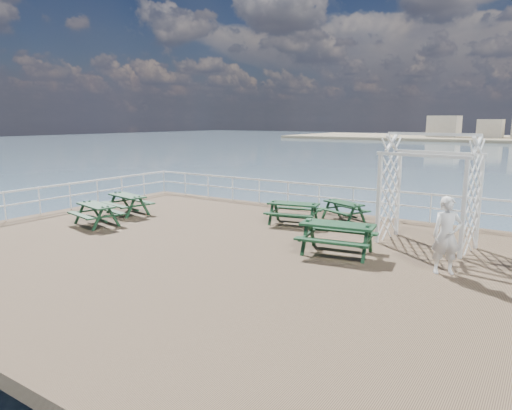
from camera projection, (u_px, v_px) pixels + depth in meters
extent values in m
cube|color=brown|center=(216.00, 253.00, 13.32)|extent=(18.00, 14.00, 0.30)
plane|color=#3F586B|center=(460.00, 176.00, 46.48)|extent=(300.00, 300.00, 0.00)
cube|color=beige|center=(445.00, 126.00, 132.08)|extent=(8.00, 8.00, 6.00)
cube|color=beige|center=(491.00, 128.00, 125.68)|extent=(6.00, 8.00, 5.00)
cylinder|color=brown|center=(165.00, 225.00, 22.11)|extent=(0.36, 0.36, 2.10)
cube|color=white|center=(319.00, 185.00, 18.72)|extent=(17.70, 0.07, 0.07)
cube|color=white|center=(319.00, 197.00, 18.81)|extent=(17.70, 0.05, 0.05)
cylinder|color=white|center=(164.00, 181.00, 23.60)|extent=(0.05, 0.05, 1.10)
cube|color=white|center=(38.00, 188.00, 17.89)|extent=(0.07, 13.70, 0.07)
cube|color=white|center=(39.00, 200.00, 17.98)|extent=(0.05, 13.70, 0.05)
cube|color=#13361C|center=(127.00, 196.00, 17.99)|extent=(1.88, 1.03, 0.06)
cube|color=#13361C|center=(141.00, 201.00, 18.46)|extent=(1.79, 0.59, 0.05)
cube|color=#13361C|center=(114.00, 205.00, 17.63)|extent=(1.79, 0.59, 0.05)
cube|color=#13361C|center=(118.00, 201.00, 18.56)|extent=(0.36, 1.42, 0.06)
cube|color=#13361C|center=(137.00, 206.00, 17.54)|extent=(0.36, 1.42, 0.06)
cube|color=#13361C|center=(125.00, 201.00, 18.78)|extent=(0.18, 0.51, 0.86)
cube|color=#13361C|center=(111.00, 203.00, 18.36)|extent=(0.18, 0.51, 0.86)
cube|color=#13361C|center=(144.00, 206.00, 17.75)|extent=(0.18, 0.51, 0.86)
cube|color=#13361C|center=(130.00, 208.00, 17.34)|extent=(0.18, 0.51, 0.86)
cube|color=#13361C|center=(128.00, 208.00, 18.08)|extent=(1.56, 0.39, 0.06)
cube|color=#13361C|center=(344.00, 203.00, 16.87)|extent=(1.69, 1.19, 0.05)
cube|color=#13361C|center=(354.00, 208.00, 17.20)|extent=(1.53, 0.83, 0.04)
cube|color=#13361C|center=(333.00, 211.00, 16.64)|extent=(1.53, 0.83, 0.04)
cube|color=#13361C|center=(331.00, 207.00, 17.46)|extent=(0.57, 1.19, 0.05)
cube|color=#13361C|center=(356.00, 213.00, 16.38)|extent=(0.57, 1.19, 0.05)
cube|color=#13361C|center=(336.00, 208.00, 17.61)|extent=(0.24, 0.44, 0.77)
cube|color=#13361C|center=(326.00, 209.00, 17.33)|extent=(0.24, 0.44, 0.77)
cube|color=#13361C|center=(361.00, 214.00, 16.53)|extent=(0.24, 0.44, 0.77)
cube|color=#13361C|center=(351.00, 215.00, 16.25)|extent=(0.24, 0.44, 0.77)
cube|color=#13361C|center=(343.00, 214.00, 16.95)|extent=(1.31, 0.62, 0.05)
cube|color=#13361C|center=(294.00, 204.00, 16.25)|extent=(1.89, 1.05, 0.06)
cube|color=#13361C|center=(298.00, 209.00, 16.85)|extent=(1.80, 0.61, 0.05)
cube|color=#13361C|center=(288.00, 215.00, 15.76)|extent=(1.80, 0.61, 0.05)
cube|color=#13361C|center=(274.00, 211.00, 16.58)|extent=(0.37, 1.43, 0.06)
cube|color=#13361C|center=(314.00, 214.00, 16.04)|extent=(0.37, 1.43, 0.06)
cube|color=#13361C|center=(276.00, 211.00, 16.86)|extent=(0.18, 0.52, 0.87)
cube|color=#13361C|center=(271.00, 214.00, 16.32)|extent=(0.18, 0.52, 0.87)
cube|color=#13361C|center=(316.00, 214.00, 16.32)|extent=(0.18, 0.52, 0.87)
cube|color=#13361C|center=(311.00, 217.00, 15.78)|extent=(0.18, 0.52, 0.87)
cube|color=#13361C|center=(293.00, 217.00, 16.34)|extent=(1.57, 0.40, 0.06)
cube|color=#13361C|center=(96.00, 205.00, 16.09)|extent=(1.83, 1.03, 0.06)
cube|color=#13361C|center=(112.00, 211.00, 16.53)|extent=(1.74, 0.61, 0.05)
cube|color=#13361C|center=(80.00, 215.00, 15.75)|extent=(1.74, 0.61, 0.05)
cube|color=#13361C|center=(88.00, 211.00, 16.65)|extent=(0.38, 1.38, 0.06)
cube|color=#13361C|center=(106.00, 217.00, 15.64)|extent=(0.38, 1.38, 0.06)
cube|color=#13361C|center=(95.00, 211.00, 16.86)|extent=(0.18, 0.50, 0.84)
cube|color=#13361C|center=(80.00, 213.00, 16.46)|extent=(0.18, 0.50, 0.84)
cube|color=#13361C|center=(114.00, 217.00, 15.84)|extent=(0.18, 0.50, 0.84)
cube|color=#13361C|center=(98.00, 219.00, 15.45)|extent=(0.18, 0.50, 0.84)
cube|color=#13361C|center=(97.00, 218.00, 16.18)|extent=(1.52, 0.41, 0.06)
cube|color=#13361C|center=(338.00, 225.00, 12.60)|extent=(2.10, 1.08, 0.07)
cube|color=#13361C|center=(343.00, 231.00, 13.26)|extent=(2.02, 0.59, 0.06)
cube|color=#13361C|center=(331.00, 242.00, 12.07)|extent=(2.02, 0.59, 0.06)
cube|color=#13361C|center=(308.00, 234.00, 13.01)|extent=(0.34, 1.61, 0.07)
cube|color=#13361C|center=(368.00, 240.00, 12.33)|extent=(0.34, 1.61, 0.07)
cube|color=#13361C|center=(312.00, 233.00, 13.32)|extent=(0.18, 0.58, 0.98)
cube|color=#13361C|center=(305.00, 238.00, 12.72)|extent=(0.18, 0.58, 0.98)
cube|color=#13361C|center=(370.00, 239.00, 12.64)|extent=(0.18, 0.58, 0.98)
cube|color=#13361C|center=(365.00, 245.00, 12.04)|extent=(0.18, 0.58, 0.98)
cube|color=#13361C|center=(337.00, 244.00, 12.71)|extent=(1.77, 0.37, 0.07)
cube|color=white|center=(379.00, 199.00, 13.68)|extent=(0.11, 0.11, 2.67)
cube|color=white|center=(398.00, 194.00, 14.66)|extent=(0.11, 0.11, 2.67)
cube|color=white|center=(464.00, 210.00, 12.08)|extent=(0.11, 0.11, 2.67)
cube|color=white|center=(479.00, 203.00, 13.06)|extent=(0.11, 0.11, 2.67)
cube|color=white|center=(422.00, 155.00, 12.63)|extent=(2.65, 0.48, 0.09)
cube|color=white|center=(440.00, 153.00, 13.60)|extent=(2.65, 0.48, 0.09)
cube|color=white|center=(432.00, 134.00, 13.01)|extent=(2.65, 0.47, 0.08)
imported|color=silver|center=(447.00, 236.00, 10.95)|extent=(0.82, 0.73, 1.89)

